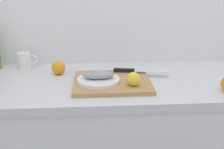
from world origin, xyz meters
TOP-DOWN VIEW (x-y plane):
  - back_wall at (0.00, 0.33)m, footprint 3.20×0.05m
  - cutting_board at (-0.11, -0.06)m, footprint 0.37×0.31m
  - white_plate at (-0.17, -0.07)m, footprint 0.21×0.21m
  - fish_fillet at (-0.17, -0.07)m, footprint 0.15×0.07m
  - chef_knife at (0.02, 0.05)m, footprint 0.29×0.07m
  - lemon_0 at (-0.01, -0.13)m, footprint 0.06×0.06m
  - coffee_mug_0 at (-0.59, 0.23)m, footprint 0.11×0.07m
  - orange_1 at (-0.38, 0.11)m, footprint 0.07×0.07m

SIDE VIEW (x-z plane):
  - cutting_board at x=-0.11m, z-range 0.90..0.92m
  - white_plate at x=-0.17m, z-range 0.92..0.93m
  - chef_knife at x=0.02m, z-range 0.92..0.94m
  - orange_1 at x=-0.38m, z-range 0.90..0.97m
  - coffee_mug_0 at x=-0.59m, z-range 0.90..0.99m
  - lemon_0 at x=-0.01m, z-range 0.92..0.98m
  - fish_fillet at x=-0.17m, z-range 0.94..0.97m
  - back_wall at x=0.00m, z-range 0.00..2.50m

